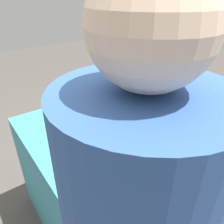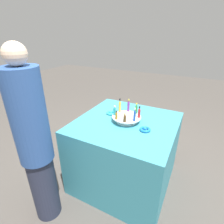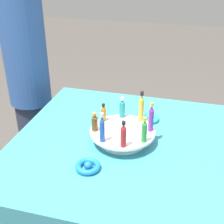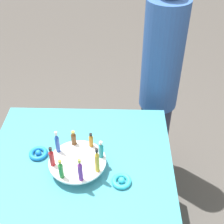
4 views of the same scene
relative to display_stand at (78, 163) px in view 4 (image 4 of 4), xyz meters
name	(u,v)px [view 4 (image 4 of 4)]	position (x,y,z in m)	size (l,w,h in m)	color
party_table	(83,211)	(0.00, 0.00, -0.43)	(1.01, 1.01, 0.79)	teal
display_stand	(78,163)	(0.00, 0.00, 0.00)	(0.30, 0.30, 0.06)	white
bottle_green	(61,169)	(0.06, 0.11, 0.08)	(0.02, 0.02, 0.12)	#288438
bottle_purple	(80,170)	(-0.03, 0.12, 0.09)	(0.02, 0.02, 0.14)	#702D93
bottle_gold	(97,161)	(-0.11, 0.06, 0.09)	(0.02, 0.02, 0.15)	gold
bottle_teal	(101,150)	(-0.12, -0.03, 0.07)	(0.03, 0.03, 0.11)	teal
bottle_amber	(91,140)	(-0.06, -0.11, 0.06)	(0.02, 0.02, 0.09)	#AD6B19
bottle_brown	(74,138)	(0.03, -0.12, 0.07)	(0.03, 0.03, 0.09)	brown
bottle_blue	(57,143)	(0.11, -0.06, 0.09)	(0.02, 0.02, 0.14)	#234CAD
bottle_red	(52,157)	(0.12, 0.03, 0.08)	(0.03, 0.03, 0.12)	#B21E23
ribbon_bow_blue	(38,153)	(0.23, -0.09, -0.02)	(0.10, 0.10, 0.03)	blue
ribbon_bow_teal	(121,181)	(-0.23, 0.09, -0.02)	(0.10, 0.10, 0.03)	#2DB7CC
person_figure	(159,87)	(-0.49, -0.74, -0.02)	(0.27, 0.27, 1.59)	#282D42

